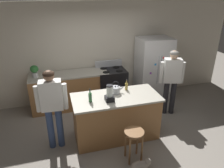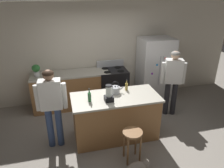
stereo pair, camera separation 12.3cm
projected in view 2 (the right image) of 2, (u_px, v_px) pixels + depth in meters
name	position (u px, v px, depth m)	size (l,w,h in m)	color
ground_plane	(115.00, 135.00, 4.77)	(14.00, 14.00, 0.00)	gray
back_wall	(97.00, 52.00, 5.95)	(8.00, 0.10, 2.70)	beige
kitchen_island	(115.00, 117.00, 4.57)	(1.79, 0.84, 0.96)	#9E6B3D
back_counter_run	(71.00, 90.00, 5.77)	(2.00, 0.64, 0.96)	#9E6B3D
refrigerator	(155.00, 69.00, 6.09)	(0.90, 0.73, 1.76)	silver
stove_range	(113.00, 86.00, 5.99)	(0.76, 0.65, 1.14)	black
person_by_island_left	(52.00, 102.00, 4.08)	(0.59, 0.24, 1.65)	#384C7A
person_by_sink_right	(173.00, 77.00, 5.19)	(0.59, 0.33, 1.66)	#26262B
bar_stool	(132.00, 138.00, 3.90)	(0.36, 0.36, 0.64)	brown
cat	(138.00, 167.00, 3.79)	(0.52, 0.18, 0.26)	gray
potted_plant	(36.00, 70.00, 5.32)	(0.20, 0.20, 0.30)	silver
blender_appliance	(109.00, 94.00, 4.16)	(0.17, 0.17, 0.34)	black
bottle_vinegar	(126.00, 86.00, 4.63)	(0.06, 0.06, 0.24)	olive
bottle_olive_oil	(89.00, 97.00, 4.15)	(0.07, 0.07, 0.28)	#2D6638
tea_kettle	(115.00, 90.00, 4.49)	(0.28, 0.20, 0.27)	#B7BABF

